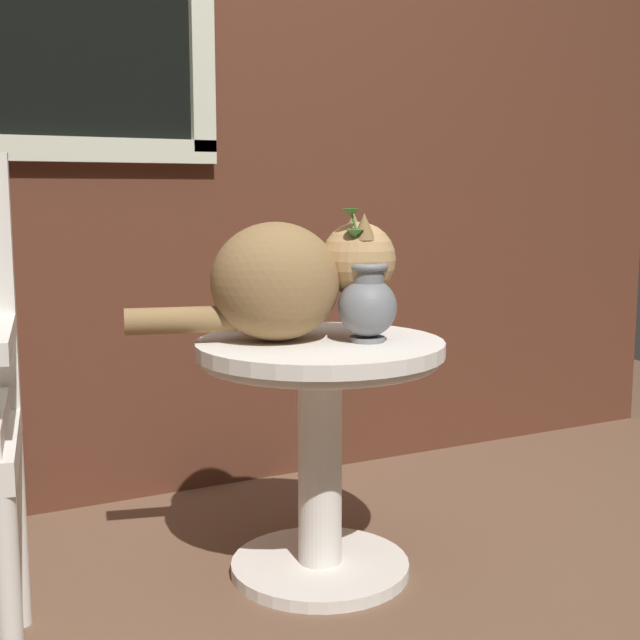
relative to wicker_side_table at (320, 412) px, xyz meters
name	(u,v)px	position (x,y,z in m)	size (l,w,h in m)	color
ground_plane	(278,603)	(-0.16, -0.10, -0.41)	(6.00, 6.00, 0.00)	brown
back_wall	(153,65)	(-0.17, 0.74, 0.90)	(4.00, 0.07, 2.60)	#562D1E
wicker_side_table	(320,412)	(0.00, 0.00, 0.00)	(0.60, 0.60, 0.59)	silver
cat	(289,278)	(-0.06, 0.04, 0.33)	(0.64, 0.35, 0.30)	olive
pewter_vase_with_ivy	(367,302)	(0.09, -0.06, 0.27)	(0.14, 0.14, 0.32)	slate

